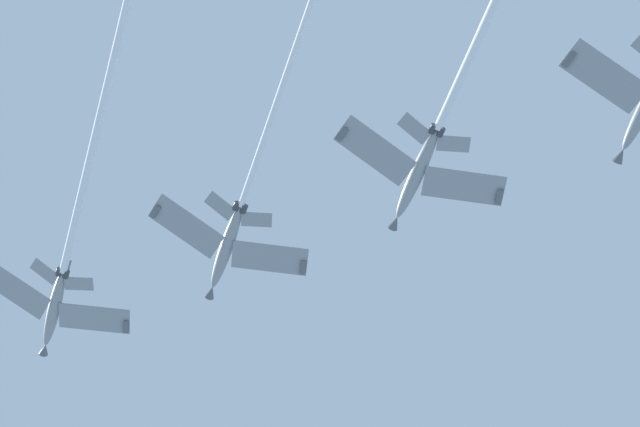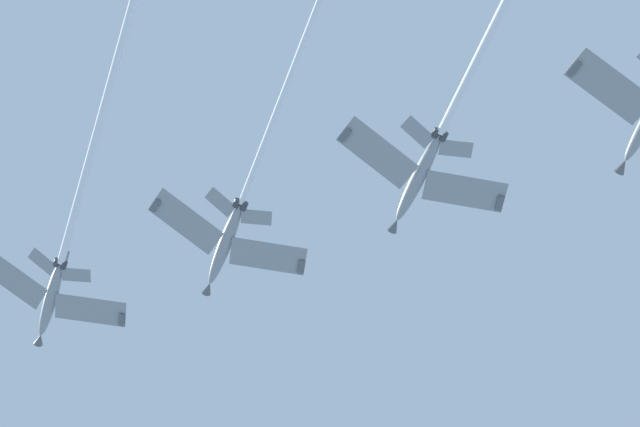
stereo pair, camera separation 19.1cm
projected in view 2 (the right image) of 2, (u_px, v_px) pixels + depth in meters
name	position (u px, v px, depth m)	size (l,w,h in m)	color
jet_lead	(72.00, 222.00, 132.00)	(48.92, 20.06, 25.35)	gray
jet_second	(246.00, 190.00, 125.34)	(46.66, 20.11, 23.42)	gray
jet_third	(467.00, 79.00, 113.97)	(50.38, 21.82, 27.43)	gray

